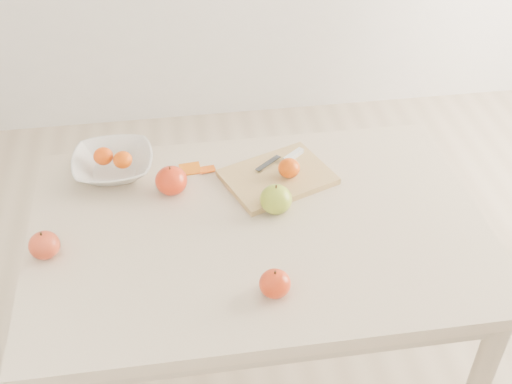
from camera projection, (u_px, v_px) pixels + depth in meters
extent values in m
cube|color=beige|center=(259.00, 230.00, 1.70)|extent=(1.20, 0.80, 0.04)
cylinder|color=#BCAA8E|center=(83.00, 261.00, 2.14)|extent=(0.06, 0.06, 0.71)
cylinder|color=#BCAA8E|center=(395.00, 229.00, 2.26)|extent=(0.06, 0.06, 0.71)
cube|color=tan|center=(278.00, 177.00, 1.83)|extent=(0.35, 0.30, 0.02)
ellipsoid|color=#C74907|center=(289.00, 168.00, 1.80)|extent=(0.06, 0.06, 0.05)
imported|color=silver|center=(113.00, 164.00, 1.84)|extent=(0.23, 0.23, 0.06)
ellipsoid|color=#D25207|center=(103.00, 156.00, 1.83)|extent=(0.06, 0.06, 0.05)
ellipsoid|color=#CC4A07|center=(123.00, 160.00, 1.82)|extent=(0.06, 0.06, 0.05)
cube|color=#CB620E|center=(190.00, 170.00, 1.87)|extent=(0.06, 0.05, 0.01)
cube|color=#DF5A0F|center=(207.00, 170.00, 1.87)|extent=(0.05, 0.04, 0.01)
cube|color=white|center=(293.00, 155.00, 1.88)|extent=(0.07, 0.06, 0.01)
cube|color=#3C3F45|center=(268.00, 163.00, 1.85)|extent=(0.08, 0.07, 0.00)
ellipsoid|color=olive|center=(276.00, 199.00, 1.71)|extent=(0.09, 0.09, 0.08)
ellipsoid|color=#A10C0E|center=(275.00, 284.00, 1.48)|extent=(0.07, 0.07, 0.07)
ellipsoid|color=#A00F07|center=(171.00, 181.00, 1.77)|extent=(0.09, 0.09, 0.08)
ellipsoid|color=maroon|center=(44.00, 245.00, 1.58)|extent=(0.08, 0.08, 0.07)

